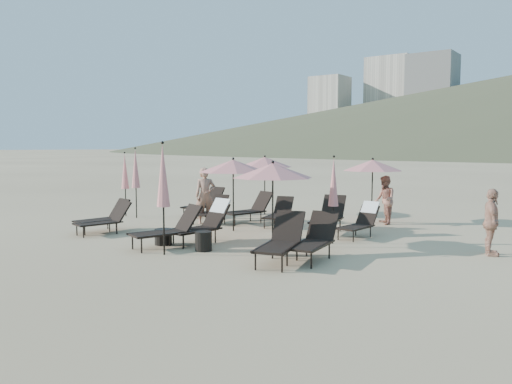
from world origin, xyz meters
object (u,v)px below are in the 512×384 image
Objects in this scene: lounger_1 at (105,219)px; lounger_11 at (361,221)px; umbrella_open_0 at (233,166)px; beachgoer_a at (205,196)px; lounger_4 at (281,240)px; lounger_7 at (212,210)px; beachgoer_c at (491,222)px; lounger_0 at (104,217)px; side_table_1 at (203,241)px; lounger_6 at (205,203)px; umbrella_open_2 at (265,162)px; umbrella_open_1 at (273,171)px; lounger_9 at (279,213)px; umbrella_closed_1 at (334,182)px; lounger_2 at (204,222)px; lounger_8 at (249,209)px; umbrella_closed_2 at (125,172)px; lounger_3 at (168,228)px; umbrella_closed_0 at (163,176)px; umbrella_open_3 at (373,165)px; lounger_10 at (328,216)px; lounger_5 at (314,239)px; side_table_0 at (163,237)px; umbrella_closed_3 at (136,169)px.

lounger_11 is at bearing 45.53° from lounger_1.
umbrella_open_0 reaches higher than beachgoer_a.
lounger_4 is 6.15m from lounger_7.
lounger_0 is at bearing 86.99° from beachgoer_c.
beachgoer_a is at bearing 131.45° from side_table_1.
umbrella_open_2 reaches higher than lounger_6.
umbrella_open_1 is at bearing -74.59° from beachgoer_a.
lounger_9 is at bearing 55.50° from lounger_0.
lounger_9 is 1.05× the size of beachgoer_c.
umbrella_open_2 is at bearing 142.93° from umbrella_closed_1.
lounger_2 reaches higher than lounger_8.
umbrella_open_0 is at bearing 111.23° from lounger_2.
lounger_11 is at bearing 7.50° from umbrella_closed_2.
lounger_3 is 4.03× the size of side_table_1.
lounger_11 is 5.24m from beachgoer_a.
side_table_1 is (4.11, -4.59, -0.24)m from lounger_6.
lounger_0 is 0.76× the size of umbrella_open_0.
beachgoer_a is (-2.46, 4.15, -0.92)m from umbrella_closed_0.
umbrella_open_3 is 1.17× the size of beachgoer_a.
side_table_1 is at bearing 28.57° from lounger_3.
umbrella_closed_0 is at bearing -103.89° from umbrella_open_3.
beachgoer_a reaches higher than lounger_10.
lounger_2 is 1.03m from lounger_3.
lounger_1 is at bearing 177.66° from lounger_5.
lounger_6 is at bearing 138.17° from lounger_2.
lounger_3 is 4.32× the size of side_table_0.
umbrella_open_0 reaches higher than umbrella_open_1.
lounger_2 is 5.50m from umbrella_closed_3.
lounger_11 is (6.19, 3.89, 0.03)m from lounger_1.
lounger_10 is 4.60m from beachgoer_c.
umbrella_open_2 is at bearing 74.12° from lounger_7.
umbrella_open_3 is at bearing 26.23° from umbrella_closed_2.
umbrella_closed_2 is at bearing 177.90° from umbrella_open_0.
beachgoer_a is (-4.05, -0.91, 0.43)m from lounger_10.
lounger_6 is (-6.29, 4.48, -0.01)m from lounger_4.
lounger_11 is at bearing -23.33° from lounger_10.
umbrella_open_2 reaches higher than lounger_8.
lounger_0 is 3.52m from lounger_7.
umbrella_closed_3 reaches higher than lounger_4.
umbrella_closed_3 is 5.67× the size of side_table_0.
lounger_11 is (3.00, 3.18, -0.08)m from lounger_2.
umbrella_open_3 is at bearing 77.84° from side_table_1.
lounger_10 is 1.13m from lounger_11.
umbrella_closed_0 reaches higher than lounger_3.
umbrella_open_1 is (5.42, 1.00, 1.49)m from lounger_0.
lounger_11 reaches higher than side_table_0.
umbrella_closed_1 is (-0.18, -1.31, 1.14)m from lounger_11.
lounger_1 is 3.87m from umbrella_closed_0.
lounger_7 is 4.62m from side_table_1.
beachgoer_c is (4.63, 2.17, -1.14)m from umbrella_open_1.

